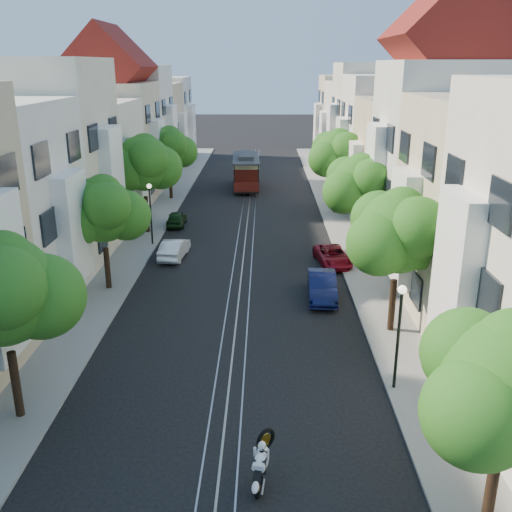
{
  "coord_description": "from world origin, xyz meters",
  "views": [
    {
      "loc": [
        1.33,
        -15.03,
        11.81
      ],
      "look_at": [
        0.91,
        13.36,
        2.2
      ],
      "focal_mm": 40.0,
      "sensor_mm": 36.0,
      "label": 1
    }
  ],
  "objects_px": {
    "lamp_east": "(399,322)",
    "lamp_west": "(150,205)",
    "tree_w_c": "(145,164)",
    "parked_car_e_far": "(333,256)",
    "tree_e_d": "(338,155)",
    "parked_car_e_mid": "(322,286)",
    "tree_w_a": "(3,293)",
    "parked_car_w_far": "(177,218)",
    "tree_e_b": "(400,234)",
    "tree_e_a": "(510,389)",
    "tree_w_b": "(103,212)",
    "cable_car": "(246,169)",
    "tree_e_c": "(360,186)",
    "tree_w_d": "(170,149)",
    "parked_car_w_mid": "(174,249)",
    "sportbike_rider": "(261,461)"
  },
  "relations": [
    {
      "from": "tree_e_a",
      "to": "tree_w_c",
      "type": "bearing_deg",
      "value": 117.22
    },
    {
      "from": "tree_e_b",
      "to": "parked_car_e_far",
      "type": "distance_m",
      "value": 10.42
    },
    {
      "from": "cable_car",
      "to": "parked_car_e_mid",
      "type": "distance_m",
      "value": 28.63
    },
    {
      "from": "tree_w_d",
      "to": "parked_car_e_far",
      "type": "distance_m",
      "value": 22.09
    },
    {
      "from": "tree_e_d",
      "to": "tree_w_a",
      "type": "distance_m",
      "value": 32.38
    },
    {
      "from": "tree_w_a",
      "to": "lamp_west",
      "type": "bearing_deg",
      "value": 87.6
    },
    {
      "from": "tree_w_d",
      "to": "sportbike_rider",
      "type": "bearing_deg",
      "value": -77.26
    },
    {
      "from": "tree_e_d",
      "to": "parked_car_e_far",
      "type": "distance_m",
      "value": 13.44
    },
    {
      "from": "tree_e_a",
      "to": "tree_e_d",
      "type": "height_order",
      "value": "tree_e_d"
    },
    {
      "from": "cable_car",
      "to": "parked_car_e_far",
      "type": "bearing_deg",
      "value": -77.48
    },
    {
      "from": "tree_w_a",
      "to": "parked_car_w_far",
      "type": "distance_m",
      "value": 25.52
    },
    {
      "from": "tree_w_d",
      "to": "cable_car",
      "type": "distance_m",
      "value": 8.84
    },
    {
      "from": "tree_e_c",
      "to": "tree_w_b",
      "type": "bearing_deg",
      "value": -157.38
    },
    {
      "from": "tree_e_b",
      "to": "parked_car_e_mid",
      "type": "bearing_deg",
      "value": 125.74
    },
    {
      "from": "tree_w_d",
      "to": "parked_car_w_far",
      "type": "height_order",
      "value": "tree_w_d"
    },
    {
      "from": "parked_car_w_mid",
      "to": "tree_e_c",
      "type": "bearing_deg",
      "value": -172.18
    },
    {
      "from": "parked_car_e_far",
      "to": "tree_e_c",
      "type": "bearing_deg",
      "value": 35.67
    },
    {
      "from": "tree_w_b",
      "to": "tree_w_c",
      "type": "distance_m",
      "value": 11.02
    },
    {
      "from": "parked_car_w_far",
      "to": "tree_w_d",
      "type": "bearing_deg",
      "value": -79.67
    },
    {
      "from": "tree_e_a",
      "to": "parked_car_w_mid",
      "type": "height_order",
      "value": "tree_e_a"
    },
    {
      "from": "parked_car_e_mid",
      "to": "tree_w_c",
      "type": "bearing_deg",
      "value": 136.26
    },
    {
      "from": "tree_e_d",
      "to": "parked_car_e_mid",
      "type": "bearing_deg",
      "value": -99.02
    },
    {
      "from": "parked_car_w_mid",
      "to": "sportbike_rider",
      "type": "bearing_deg",
      "value": 110.6
    },
    {
      "from": "tree_w_d",
      "to": "parked_car_e_mid",
      "type": "relative_size",
      "value": 1.58
    },
    {
      "from": "tree_w_c",
      "to": "lamp_east",
      "type": "relative_size",
      "value": 1.71
    },
    {
      "from": "lamp_west",
      "to": "tree_w_b",
      "type": "bearing_deg",
      "value": -95.97
    },
    {
      "from": "tree_e_a",
      "to": "parked_car_e_mid",
      "type": "height_order",
      "value": "tree_e_a"
    },
    {
      "from": "tree_e_d",
      "to": "lamp_west",
      "type": "bearing_deg",
      "value": -146.5
    },
    {
      "from": "sportbike_rider",
      "to": "parked_car_e_mid",
      "type": "relative_size",
      "value": 0.43
    },
    {
      "from": "tree_w_a",
      "to": "parked_car_e_far",
      "type": "bearing_deg",
      "value": 52.21
    },
    {
      "from": "tree_e_b",
      "to": "tree_w_a",
      "type": "xyz_separation_m",
      "value": [
        -14.4,
        -7.0,
        0.0
      ]
    },
    {
      "from": "parked_car_e_mid",
      "to": "tree_e_a",
      "type": "bearing_deg",
      "value": -77.41
    },
    {
      "from": "parked_car_e_far",
      "to": "lamp_east",
      "type": "bearing_deg",
      "value": -94.98
    },
    {
      "from": "tree_w_a",
      "to": "cable_car",
      "type": "relative_size",
      "value": 0.81
    },
    {
      "from": "tree_e_d",
      "to": "parked_car_w_mid",
      "type": "xyz_separation_m",
      "value": [
        -11.66,
        -11.52,
        -4.25
      ]
    },
    {
      "from": "tree_e_c",
      "to": "parked_car_e_mid",
      "type": "bearing_deg",
      "value": -112.16
    },
    {
      "from": "tree_w_d",
      "to": "parked_car_w_mid",
      "type": "xyz_separation_m",
      "value": [
        2.74,
        -16.52,
        -3.98
      ]
    },
    {
      "from": "tree_w_a",
      "to": "tree_w_d",
      "type": "bearing_deg",
      "value": 90.0
    },
    {
      "from": "tree_w_b",
      "to": "lamp_east",
      "type": "bearing_deg",
      "value": -36.58
    },
    {
      "from": "tree_w_b",
      "to": "parked_car_e_mid",
      "type": "relative_size",
      "value": 1.52
    },
    {
      "from": "tree_e_a",
      "to": "lamp_west",
      "type": "bearing_deg",
      "value": 118.45
    },
    {
      "from": "lamp_west",
      "to": "cable_car",
      "type": "relative_size",
      "value": 0.51
    },
    {
      "from": "sportbike_rider",
      "to": "parked_car_e_far",
      "type": "xyz_separation_m",
      "value": [
        4.29,
        19.61,
        -0.28
      ]
    },
    {
      "from": "tree_e_b",
      "to": "parked_car_w_mid",
      "type": "relative_size",
      "value": 1.79
    },
    {
      "from": "tree_w_c",
      "to": "parked_car_e_far",
      "type": "distance_m",
      "value": 15.02
    },
    {
      "from": "tree_w_a",
      "to": "lamp_east",
      "type": "distance_m",
      "value": 13.72
    },
    {
      "from": "lamp_east",
      "to": "lamp_west",
      "type": "distance_m",
      "value": 21.97
    },
    {
      "from": "tree_e_d",
      "to": "parked_car_w_far",
      "type": "xyz_separation_m",
      "value": [
        -12.64,
        -3.88,
        -4.3
      ]
    },
    {
      "from": "tree_w_c",
      "to": "parked_car_w_far",
      "type": "relative_size",
      "value": 2.14
    },
    {
      "from": "tree_e_a",
      "to": "parked_car_e_far",
      "type": "height_order",
      "value": "tree_e_a"
    }
  ]
}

